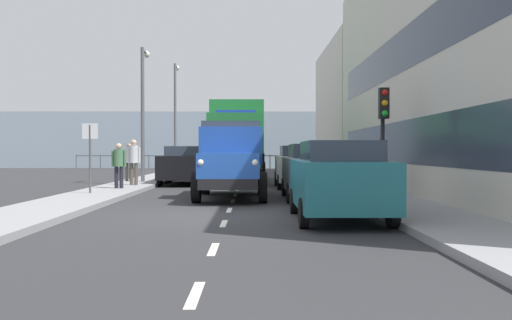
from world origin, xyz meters
name	(u,v)px	position (x,y,z in m)	size (l,w,h in m)	color
ground_plane	(239,186)	(0.00, -10.83, 0.00)	(80.00, 80.00, 0.00)	#2D2D30
sidewalk_left	(342,184)	(-4.46, -10.83, 0.07)	(2.08, 44.81, 0.15)	gray
sidewalk_right	(136,184)	(4.46, -10.83, 0.07)	(2.08, 44.81, 0.15)	gray
road_centreline_markings	(238,187)	(0.00, -9.80, 0.00)	(0.12, 39.50, 0.01)	silver
building_terrace	(505,54)	(-9.08, -5.54, 4.78)	(7.19, 23.20, 9.56)	beige
building_far_block	(380,110)	(-9.09, -23.75, 4.24)	(7.18, 12.84, 8.48)	beige
sea_horizon	(246,140)	(0.00, -36.24, 2.50)	(80.00, 0.80, 5.00)	#8C9EAD
seawall_railing	(246,158)	(0.00, -32.64, 0.92)	(28.08, 0.08, 1.20)	#4C5156
truck_vintage_blue	(231,162)	(0.07, -4.31, 1.18)	(2.17, 5.64, 2.43)	black
lorry_cargo_green	(238,139)	(0.15, -14.08, 2.08)	(2.58, 8.20, 3.87)	#1E7033
car_teal_kerbside_near	(338,179)	(-2.47, 1.02, 0.90)	(1.92, 4.17, 1.72)	#1E6670
car_grey_kerbside_1	(313,171)	(-2.47, -4.19, 0.90)	(1.78, 4.26, 1.72)	slate
car_white_kerbside_2	(298,166)	(-2.47, -9.65, 0.90)	(1.83, 4.18, 1.72)	white
car_black_oppositeside_0	(185,165)	(2.47, -11.94, 0.90)	(1.98, 4.66, 1.72)	black
car_red_oppositeside_1	(198,162)	(2.47, -18.00, 0.90)	(1.95, 4.36, 1.72)	#B21E1E
car_navy_oppositeside_2	(208,160)	(2.47, -24.35, 0.90)	(1.80, 4.36, 1.72)	navy
pedestrian_by_lamp	(119,162)	(4.29, -7.14, 1.11)	(0.53, 0.34, 1.64)	black
pedestrian_couple_b	(134,158)	(4.17, -9.10, 1.23)	(0.53, 0.34, 1.81)	#4C473D
pedestrian_in_dark_coat	(129,159)	(5.03, -12.06, 1.15)	(0.53, 0.34, 1.69)	#4C473D
traffic_light_near	(383,118)	(-4.42, -3.14, 2.47)	(0.28, 0.41, 3.20)	black
lamp_post_promenade	(143,101)	(4.29, -11.66, 3.73)	(0.32, 1.14, 5.95)	#59595B
lamp_post_far	(175,108)	(4.31, -22.05, 4.22)	(0.32, 1.14, 6.88)	#59595B
street_sign	(90,146)	(4.67, -4.87, 1.68)	(0.50, 0.07, 2.25)	#4C4C4C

